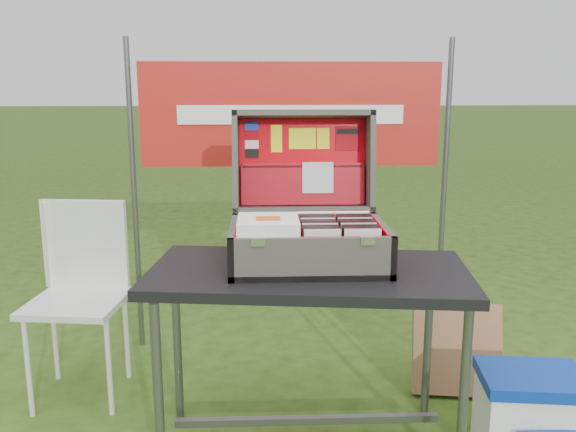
{
  "coord_description": "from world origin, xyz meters",
  "views": [
    {
      "loc": [
        -0.15,
        -2.18,
        1.46
      ],
      "look_at": [
        -0.06,
        0.1,
        0.96
      ],
      "focal_mm": 38.0,
      "sensor_mm": 36.0,
      "label": 1
    }
  ],
  "objects_px": {
    "cooler": "(530,414)",
    "cardboard_box": "(457,349)",
    "chair": "(77,305)",
    "table": "(308,361)",
    "suitcase": "(308,190)"
  },
  "relations": [
    {
      "from": "cooler",
      "to": "cardboard_box",
      "type": "relative_size",
      "value": 0.92
    },
    {
      "from": "suitcase",
      "to": "chair",
      "type": "height_order",
      "value": "suitcase"
    },
    {
      "from": "chair",
      "to": "cardboard_box",
      "type": "bearing_deg",
      "value": 6.2
    },
    {
      "from": "cooler",
      "to": "cardboard_box",
      "type": "xyz_separation_m",
      "value": [
        -0.13,
        0.53,
        0.04
      ]
    },
    {
      "from": "chair",
      "to": "cooler",
      "type": "bearing_deg",
      "value": -9.05
    },
    {
      "from": "cooler",
      "to": "chair",
      "type": "relative_size",
      "value": 0.44
    },
    {
      "from": "table",
      "to": "chair",
      "type": "xyz_separation_m",
      "value": [
        -1.04,
        0.47,
        0.08
      ]
    },
    {
      "from": "table",
      "to": "cardboard_box",
      "type": "relative_size",
      "value": 2.8
    },
    {
      "from": "suitcase",
      "to": "cardboard_box",
      "type": "distance_m",
      "value": 1.17
    },
    {
      "from": "cooler",
      "to": "cardboard_box",
      "type": "distance_m",
      "value": 0.54
    },
    {
      "from": "suitcase",
      "to": "cardboard_box",
      "type": "height_order",
      "value": "suitcase"
    },
    {
      "from": "chair",
      "to": "table",
      "type": "bearing_deg",
      "value": -17.07
    },
    {
      "from": "cooler",
      "to": "chair",
      "type": "distance_m",
      "value": 2.02
    },
    {
      "from": "cooler",
      "to": "chair",
      "type": "bearing_deg",
      "value": 170.88
    },
    {
      "from": "table",
      "to": "suitcase",
      "type": "xyz_separation_m",
      "value": [
        0.0,
        0.11,
        0.67
      ]
    }
  ]
}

